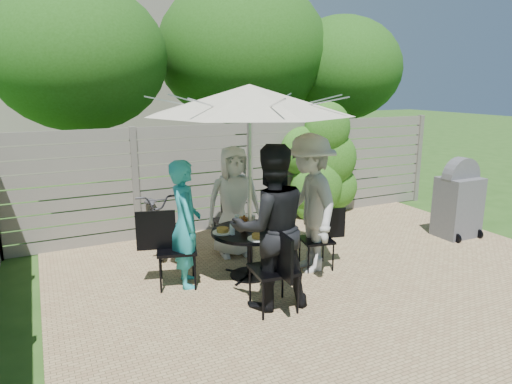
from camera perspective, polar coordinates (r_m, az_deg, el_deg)
name	(u,v)px	position (r m, az deg, el deg)	size (l,w,h in m)	color
backyard_envelope	(152,80)	(14.90, -12.83, 13.53)	(60.00, 60.00, 5.00)	#264A17
patio_table	(250,244)	(5.99, -0.78, -6.57)	(1.13, 1.13, 0.65)	black
umbrella	(249,100)	(5.63, -0.84, 11.49)	(2.94, 2.94, 2.49)	silver
chair_back	(232,233)	(6.93, -3.02, -5.14)	(0.50, 0.73, 0.99)	black
person_back	(234,202)	(6.65, -2.78, -1.24)	(0.80, 0.52, 1.64)	silver
chair_left	(176,264)	(5.87, -9.98, -8.81)	(0.76, 0.59, 1.00)	black
person_left	(185,224)	(5.72, -8.82, -3.99)	(0.59, 0.39, 1.62)	teal
chair_front	(274,286)	(5.20, 2.27, -11.67)	(0.51, 0.73, 0.99)	black
person_front	(270,228)	(5.09, 1.82, -4.48)	(0.91, 0.71, 1.88)	black
chair_right	(317,251)	(6.38, 7.65, -7.32)	(0.65, 0.48, 0.85)	black
person_right	(309,204)	(6.12, 6.70, -1.48)	(1.21, 0.70, 1.88)	#AEACA9
plate_back	(242,221)	(6.25, -1.70, -3.58)	(0.26, 0.26, 0.06)	white
plate_left	(223,231)	(5.84, -4.19, -4.87)	(0.26, 0.26, 0.06)	white
plate_front	(258,237)	(5.59, 0.25, -5.66)	(0.26, 0.26, 0.06)	white
plate_right	(276,226)	(6.03, 2.51, -4.25)	(0.26, 0.26, 0.06)	white
glass_back	(237,220)	(6.12, -2.41, -3.52)	(0.07, 0.07, 0.14)	silver
glass_left	(232,229)	(5.75, -2.99, -4.67)	(0.07, 0.07, 0.14)	silver
glass_front	(264,230)	(5.70, 0.96, -4.81)	(0.07, 0.07, 0.14)	silver
syrup_jug	(244,224)	(5.94, -1.48, -3.96)	(0.09, 0.09, 0.16)	#59280C
coffee_cup	(252,220)	(6.14, -0.46, -3.56)	(0.08, 0.08, 0.12)	#C6B293
bicycle	(155,218)	(7.27, -12.51, -3.14)	(0.62, 1.78, 0.94)	#333338
bbq_grill	(458,201)	(8.21, 23.97, -1.07)	(0.67, 0.50, 1.34)	#56555A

